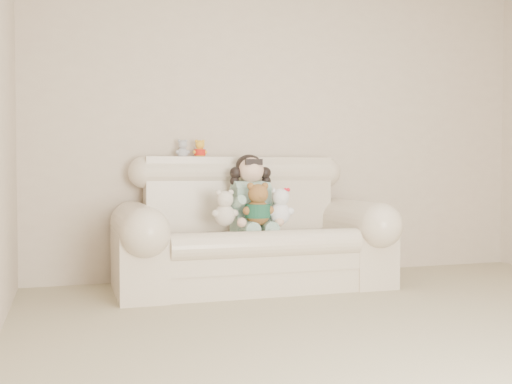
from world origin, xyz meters
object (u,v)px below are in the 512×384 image
object	(u,v)px
sofa	(252,222)
seated_child	(251,193)
white_cat	(280,202)
cream_teddy	(225,204)
brown_teddy	(258,200)

from	to	relation	value
sofa	seated_child	world-z (taller)	seated_child
white_cat	cream_teddy	xyz separation A→B (m)	(-0.43, 0.04, -0.01)
white_cat	cream_teddy	distance (m)	0.43
sofa	white_cat	xyz separation A→B (m)	(0.18, -0.13, 0.15)
cream_teddy	seated_child	bearing A→B (deg)	53.59
white_cat	seated_child	bearing A→B (deg)	112.80
seated_child	cream_teddy	bearing A→B (deg)	-152.10
sofa	white_cat	size ratio (longest dim) A/B	6.23
brown_teddy	sofa	bearing A→B (deg)	112.71
white_cat	cream_teddy	bearing A→B (deg)	159.80
seated_child	white_cat	world-z (taller)	seated_child
white_cat	cream_teddy	size ratio (longest dim) A/B	1.06
sofa	cream_teddy	bearing A→B (deg)	-158.26
sofa	brown_teddy	world-z (taller)	sofa
seated_child	white_cat	xyz separation A→B (m)	(0.17, -0.21, -0.07)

